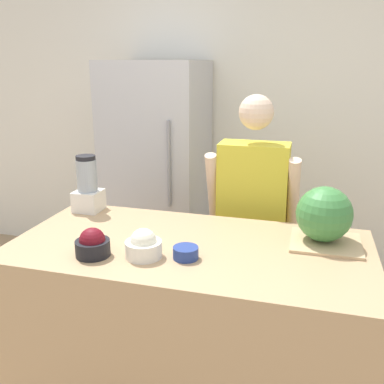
{
  "coord_description": "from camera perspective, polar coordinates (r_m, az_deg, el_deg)",
  "views": [
    {
      "loc": [
        0.52,
        -1.39,
        1.75
      ],
      "look_at": [
        0.0,
        0.47,
        1.17
      ],
      "focal_mm": 40.0,
      "sensor_mm": 36.0,
      "label": 1
    }
  ],
  "objects": [
    {
      "name": "wall_back",
      "position": [
        3.63,
        7.38,
        9.53
      ],
      "size": [
        8.0,
        0.06,
        2.6
      ],
      "color": "white",
      "rests_on": "ground_plane"
    },
    {
      "name": "counter_island",
      "position": [
        2.29,
        -0.3,
        -17.6
      ],
      "size": [
        1.71,
        0.85,
        0.92
      ],
      "color": "tan",
      "rests_on": "ground_plane"
    },
    {
      "name": "refrigerator",
      "position": [
        3.48,
        -4.53,
        2.37
      ],
      "size": [
        0.73,
        0.73,
        1.77
      ],
      "color": "#B7B7BC",
      "rests_on": "ground_plane"
    },
    {
      "name": "person",
      "position": [
        2.71,
        7.95,
        -3.83
      ],
      "size": [
        0.56,
        0.26,
        1.58
      ],
      "color": "#333338",
      "rests_on": "ground_plane"
    },
    {
      "name": "cutting_board",
      "position": [
        2.16,
        17.4,
        -6.46
      ],
      "size": [
        0.33,
        0.3,
        0.01
      ],
      "color": "tan",
      "rests_on": "counter_island"
    },
    {
      "name": "watermelon",
      "position": [
        2.12,
        17.21,
        -2.83
      ],
      "size": [
        0.26,
        0.26,
        0.26
      ],
      "color": "#3D7F3D",
      "rests_on": "cutting_board"
    },
    {
      "name": "bowl_cherries",
      "position": [
        1.98,
        -13.12,
        -6.82
      ],
      "size": [
        0.16,
        0.16,
        0.13
      ],
      "color": "black",
      "rests_on": "counter_island"
    },
    {
      "name": "bowl_cream",
      "position": [
        1.93,
        -6.49,
        -7.11
      ],
      "size": [
        0.16,
        0.16,
        0.13
      ],
      "color": "white",
      "rests_on": "counter_island"
    },
    {
      "name": "bowl_small_blue",
      "position": [
        1.91,
        -0.85,
        -8.09
      ],
      "size": [
        0.11,
        0.11,
        0.05
      ],
      "color": "navy",
      "rests_on": "counter_island"
    },
    {
      "name": "blender",
      "position": [
        2.55,
        -13.74,
        0.66
      ],
      "size": [
        0.15,
        0.15,
        0.33
      ],
      "color": "silver",
      "rests_on": "counter_island"
    }
  ]
}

